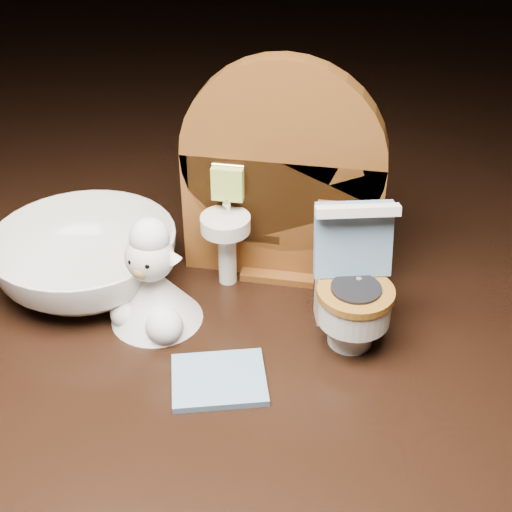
{
  "coord_description": "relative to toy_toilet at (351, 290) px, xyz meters",
  "views": [
    {
      "loc": [
        0.05,
        -0.33,
        0.29
      ],
      "look_at": [
        -0.01,
        0.01,
        0.05
      ],
      "focal_mm": 50.0,
      "sensor_mm": 36.0,
      "label": 1
    }
  ],
  "objects": [
    {
      "name": "bath_mat",
      "position": [
        -0.07,
        -0.06,
        -0.03
      ],
      "size": [
        0.06,
        0.06,
        0.0
      ],
      "primitive_type": "cube",
      "rotation": [
        0.0,
        0.0,
        0.29
      ],
      "color": "#6D95BE",
      "rests_on": "ground"
    },
    {
      "name": "toilet_brush",
      "position": [
        0.0,
        -0.0,
        -0.02
      ],
      "size": [
        0.02,
        0.02,
        0.04
      ],
      "color": "white",
      "rests_on": "ground"
    },
    {
      "name": "backdrop_panel",
      "position": [
        -0.05,
        0.06,
        0.03
      ],
      "size": [
        0.13,
        0.05,
        0.15
      ],
      "color": "brown",
      "rests_on": "ground"
    },
    {
      "name": "ceramic_bowl",
      "position": [
        -0.17,
        0.02,
        -0.01
      ],
      "size": [
        0.15,
        0.15,
        0.04
      ],
      "primitive_type": "imported",
      "rotation": [
        0.0,
        0.0,
        -0.32
      ],
      "color": "white",
      "rests_on": "ground"
    },
    {
      "name": "toy_toilet",
      "position": [
        0.0,
        0.0,
        0.0
      ],
      "size": [
        0.05,
        0.06,
        0.09
      ],
      "rotation": [
        0.0,
        0.0,
        0.24
      ],
      "color": "white",
      "rests_on": "ground"
    },
    {
      "name": "plush_lamb",
      "position": [
        -0.12,
        -0.01,
        -0.01
      ],
      "size": [
        0.06,
        0.06,
        0.07
      ],
      "rotation": [
        0.0,
        0.0,
        -0.19
      ],
      "color": "white",
      "rests_on": "ground"
    }
  ]
}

